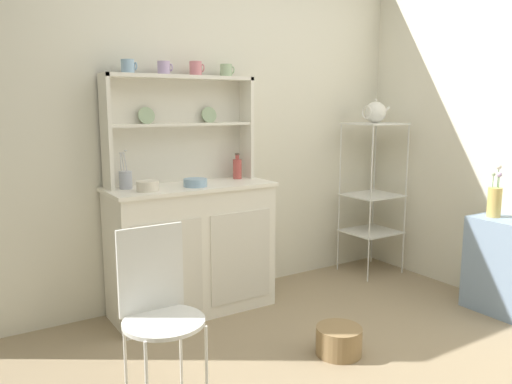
% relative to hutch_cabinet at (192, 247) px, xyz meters
% --- Properties ---
extents(wall_back, '(3.84, 0.05, 2.50)m').
position_rel_hutch_cabinet_xyz_m(wall_back, '(0.30, 0.26, 0.81)').
color(wall_back, silver).
rests_on(wall_back, ground).
extents(hutch_cabinet, '(1.10, 0.45, 0.86)m').
position_rel_hutch_cabinet_xyz_m(hutch_cabinet, '(0.00, 0.00, 0.00)').
color(hutch_cabinet, white).
rests_on(hutch_cabinet, ground).
extents(hutch_shelf_unit, '(1.02, 0.18, 0.71)m').
position_rel_hutch_cabinet_xyz_m(hutch_shelf_unit, '(0.00, 0.16, 0.83)').
color(hutch_shelf_unit, silver).
rests_on(hutch_shelf_unit, hutch_cabinet).
extents(bakers_rack, '(0.41, 0.38, 1.24)m').
position_rel_hutch_cabinet_xyz_m(bakers_rack, '(1.61, -0.04, 0.31)').
color(bakers_rack, silver).
rests_on(bakers_rack, ground).
extents(side_shelf_blue, '(0.28, 0.48, 0.64)m').
position_rel_hutch_cabinet_xyz_m(side_shelf_blue, '(1.74, -1.16, -0.13)').
color(side_shelf_blue, '#849EBC').
rests_on(side_shelf_blue, ground).
extents(wire_chair, '(0.36, 0.36, 0.85)m').
position_rel_hutch_cabinet_xyz_m(wire_chair, '(-0.62, -0.97, 0.07)').
color(wire_chair, white).
rests_on(wire_chair, ground).
extents(floor_basket, '(0.26, 0.26, 0.16)m').
position_rel_hutch_cabinet_xyz_m(floor_basket, '(0.42, -1.00, -0.37)').
color(floor_basket, '#93754C').
rests_on(floor_basket, ground).
extents(cup_sky_0, '(0.09, 0.08, 0.08)m').
position_rel_hutch_cabinet_xyz_m(cup_sky_0, '(-0.35, 0.12, 1.17)').
color(cup_sky_0, '#8EB2D1').
rests_on(cup_sky_0, hutch_shelf_unit).
extents(cup_lilac_1, '(0.09, 0.08, 0.08)m').
position_rel_hutch_cabinet_xyz_m(cup_lilac_1, '(-0.11, 0.12, 1.17)').
color(cup_lilac_1, '#B79ECC').
rests_on(cup_lilac_1, hutch_shelf_unit).
extents(cup_rose_2, '(0.10, 0.08, 0.09)m').
position_rel_hutch_cabinet_xyz_m(cup_rose_2, '(0.11, 0.12, 1.17)').
color(cup_rose_2, '#D17A84').
rests_on(cup_rose_2, hutch_shelf_unit).
extents(cup_sage_3, '(0.10, 0.08, 0.08)m').
position_rel_hutch_cabinet_xyz_m(cup_sage_3, '(0.34, 0.12, 1.17)').
color(cup_sage_3, '#9EB78E').
rests_on(cup_sage_3, hutch_shelf_unit).
extents(bowl_mixing_large, '(0.14, 0.14, 0.06)m').
position_rel_hutch_cabinet_xyz_m(bowl_mixing_large, '(-0.32, -0.07, 0.45)').
color(bowl_mixing_large, silver).
rests_on(bowl_mixing_large, hutch_cabinet).
extents(bowl_floral_medium, '(0.15, 0.15, 0.05)m').
position_rel_hutch_cabinet_xyz_m(bowl_floral_medium, '(0.00, -0.07, 0.45)').
color(bowl_floral_medium, '#8EB2D1').
rests_on(bowl_floral_medium, hutch_cabinet).
extents(jam_bottle, '(0.06, 0.06, 0.18)m').
position_rel_hutch_cabinet_xyz_m(jam_bottle, '(0.41, 0.09, 0.50)').
color(jam_bottle, '#B74C47').
rests_on(jam_bottle, hutch_cabinet).
extents(utensil_jar, '(0.08, 0.08, 0.25)m').
position_rel_hutch_cabinet_xyz_m(utensil_jar, '(-0.41, 0.08, 0.48)').
color(utensil_jar, '#B2B7C6').
rests_on(utensil_jar, hutch_cabinet).
extents(porcelain_teapot, '(0.26, 0.17, 0.19)m').
position_rel_hutch_cabinet_xyz_m(porcelain_teapot, '(1.61, -0.04, 0.88)').
color(porcelain_teapot, white).
rests_on(porcelain_teapot, bakers_rack).
extents(flower_vase, '(0.09, 0.09, 0.35)m').
position_rel_hutch_cabinet_xyz_m(flower_vase, '(1.74, -1.04, 0.31)').
color(flower_vase, '#DBB760').
rests_on(flower_vase, side_shelf_blue).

